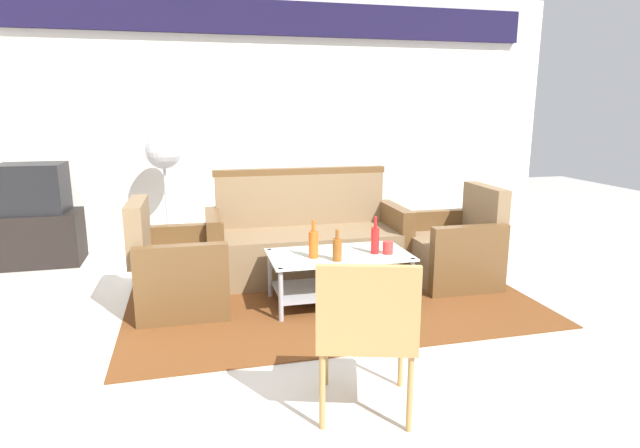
{
  "coord_description": "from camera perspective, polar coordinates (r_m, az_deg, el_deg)",
  "views": [
    {
      "loc": [
        -1.08,
        -3.0,
        1.54
      ],
      "look_at": [
        -0.12,
        0.83,
        0.65
      ],
      "focal_mm": 29.39,
      "sensor_mm": 36.0,
      "label": 1
    }
  ],
  "objects": [
    {
      "name": "bottle_red",
      "position": [
        4.11,
        6.02,
        -1.7
      ],
      "size": [
        0.06,
        0.06,
        0.29
      ],
      "color": "red",
      "rests_on": "coffee_table"
    },
    {
      "name": "bottle_orange",
      "position": [
        3.97,
        -0.7,
        -2.14
      ],
      "size": [
        0.08,
        0.08,
        0.29
      ],
      "color": "#D85919",
      "rests_on": "coffee_table"
    },
    {
      "name": "wicker_chair",
      "position": [
        2.62,
        5.06,
        -10.92
      ],
      "size": [
        0.6,
        0.6,
        0.84
      ],
      "rotation": [
        0.0,
        0.0,
        -0.29
      ],
      "color": "#AD844C",
      "rests_on": "ground"
    },
    {
      "name": "armchair_left",
      "position": [
        4.19,
        -15.13,
        -5.13
      ],
      "size": [
        0.71,
        0.77,
        0.85
      ],
      "rotation": [
        0.0,
        0.0,
        -1.59
      ],
      "color": "#7F6647",
      "rests_on": "rug"
    },
    {
      "name": "couch",
      "position": [
        4.83,
        -1.47,
        -1.98
      ],
      "size": [
        1.81,
        0.77,
        0.96
      ],
      "rotation": [
        0.0,
        0.0,
        3.12
      ],
      "color": "#7F6647",
      "rests_on": "rug"
    },
    {
      "name": "pedestal_fan",
      "position": [
        5.63,
        -16.65,
        6.83
      ],
      "size": [
        0.36,
        0.36,
        1.27
      ],
      "color": "#2D2D33",
      "rests_on": "ground"
    },
    {
      "name": "television",
      "position": [
        5.8,
        -28.83,
        3.42
      ],
      "size": [
        0.61,
        0.47,
        0.48
      ],
      "rotation": [
        0.0,
        0.0,
        3.11
      ],
      "color": "black",
      "rests_on": "tv_stand"
    },
    {
      "name": "tv_stand",
      "position": [
        5.89,
        -28.32,
        -1.38
      ],
      "size": [
        0.8,
        0.5,
        0.52
      ],
      "primitive_type": "cube",
      "color": "black",
      "rests_on": "ground"
    },
    {
      "name": "armchair_right",
      "position": [
        4.79,
        14.41,
        -2.84
      ],
      "size": [
        0.71,
        0.77,
        0.85
      ],
      "rotation": [
        0.0,
        0.0,
        1.55
      ],
      "color": "#7F6647",
      "rests_on": "rug"
    },
    {
      "name": "bottle_brown",
      "position": [
        3.9,
        1.88,
        -2.74
      ],
      "size": [
        0.07,
        0.07,
        0.24
      ],
      "color": "brown",
      "rests_on": "coffee_table"
    },
    {
      "name": "cup",
      "position": [
        4.13,
        7.39,
        -2.56
      ],
      "size": [
        0.08,
        0.08,
        0.1
      ],
      "primitive_type": "cylinder",
      "color": "red",
      "rests_on": "coffee_table"
    },
    {
      "name": "ground_plane",
      "position": [
        3.54,
        5.26,
        -13.14
      ],
      "size": [
        14.0,
        14.0,
        0.0
      ],
      "primitive_type": "plane",
      "color": "beige"
    },
    {
      "name": "rug",
      "position": [
        4.35,
        0.98,
        -7.96
      ],
      "size": [
        3.19,
        2.06,
        0.01
      ],
      "primitive_type": "cube",
      "color": "brown",
      "rests_on": "ground"
    },
    {
      "name": "coffee_table",
      "position": [
        4.15,
        2.07,
        -5.11
      ],
      "size": [
        1.1,
        0.6,
        0.4
      ],
      "color": "silver",
      "rests_on": "rug"
    },
    {
      "name": "wall_back",
      "position": [
        6.15,
        -4.04,
        12.1
      ],
      "size": [
        6.52,
        0.19,
        2.8
      ],
      "color": "silver",
      "rests_on": "ground"
    }
  ]
}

